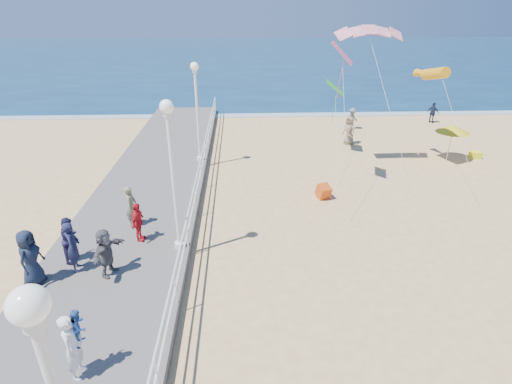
{
  "coord_description": "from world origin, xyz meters",
  "views": [
    {
      "loc": [
        -3.14,
        -12.34,
        8.31
      ],
      "look_at": [
        -2.5,
        2.0,
        1.6
      ],
      "focal_mm": 28.0,
      "sensor_mm": 36.0,
      "label": 1
    }
  ],
  "objects_px": {
    "woman_holding_toddler": "(73,347)",
    "spectator_3": "(138,222)",
    "box_kite": "(323,193)",
    "beach_umbrella": "(453,129)",
    "beach_walker_b": "(433,113)",
    "beach_chair_left": "(475,155)",
    "lamp_post_mid": "(172,162)",
    "beach_walker_c": "(349,130)",
    "spectator_6": "(131,206)",
    "spectator_0": "(73,247)",
    "beach_chair_right": "(453,133)",
    "toddler_held": "(79,327)",
    "spectator_5": "(106,252)",
    "lamp_post_far": "(197,102)",
    "spectator_7": "(71,239)",
    "beach_walker_a": "(352,119)",
    "spectator_4": "(30,258)"
  },
  "relations": [
    {
      "from": "lamp_post_mid",
      "to": "lamp_post_far",
      "type": "bearing_deg",
      "value": 90.0
    },
    {
      "from": "woman_holding_toddler",
      "to": "spectator_0",
      "type": "bearing_deg",
      "value": 21.89
    },
    {
      "from": "beach_chair_left",
      "to": "spectator_3",
      "type": "bearing_deg",
      "value": -152.94
    },
    {
      "from": "spectator_7",
      "to": "beach_chair_right",
      "type": "xyz_separation_m",
      "value": [
        20.78,
        14.78,
        -1.01
      ]
    },
    {
      "from": "lamp_post_mid",
      "to": "beach_chair_right",
      "type": "height_order",
      "value": "lamp_post_mid"
    },
    {
      "from": "woman_holding_toddler",
      "to": "beach_walker_a",
      "type": "bearing_deg",
      "value": -27.75
    },
    {
      "from": "spectator_4",
      "to": "beach_walker_c",
      "type": "xyz_separation_m",
      "value": [
        13.67,
        14.51,
        -0.4
      ]
    },
    {
      "from": "spectator_5",
      "to": "beach_umbrella",
      "type": "xyz_separation_m",
      "value": [
        16.6,
        10.93,
        0.69
      ]
    },
    {
      "from": "toddler_held",
      "to": "beach_umbrella",
      "type": "height_order",
      "value": "toddler_held"
    },
    {
      "from": "spectator_3",
      "to": "spectator_7",
      "type": "xyz_separation_m",
      "value": [
        -1.97,
        -1.15,
        0.05
      ]
    },
    {
      "from": "lamp_post_far",
      "to": "spectator_5",
      "type": "relative_size",
      "value": 3.26
    },
    {
      "from": "toddler_held",
      "to": "spectator_7",
      "type": "distance_m",
      "value": 5.1
    },
    {
      "from": "lamp_post_mid",
      "to": "woman_holding_toddler",
      "type": "relative_size",
      "value": 3.05
    },
    {
      "from": "lamp_post_mid",
      "to": "beach_chair_right",
      "type": "distance_m",
      "value": 22.61
    },
    {
      "from": "woman_holding_toddler",
      "to": "beach_walker_b",
      "type": "distance_m",
      "value": 29.89
    },
    {
      "from": "spectator_6",
      "to": "beach_chair_left",
      "type": "xyz_separation_m",
      "value": [
        18.44,
        7.98,
        -1.03
      ]
    },
    {
      "from": "beach_chair_left",
      "to": "beach_walker_a",
      "type": "bearing_deg",
      "value": 132.3
    },
    {
      "from": "spectator_3",
      "to": "beach_walker_a",
      "type": "height_order",
      "value": "spectator_3"
    },
    {
      "from": "spectator_3",
      "to": "beach_walker_c",
      "type": "relative_size",
      "value": 0.82
    },
    {
      "from": "spectator_4",
      "to": "beach_chair_left",
      "type": "relative_size",
      "value": 3.36
    },
    {
      "from": "lamp_post_mid",
      "to": "spectator_4",
      "type": "height_order",
      "value": "lamp_post_mid"
    },
    {
      "from": "lamp_post_far",
      "to": "beach_chair_left",
      "type": "bearing_deg",
      "value": 2.41
    },
    {
      "from": "beach_chair_right",
      "to": "toddler_held",
      "type": "bearing_deg",
      "value": -134.0
    },
    {
      "from": "lamp_post_mid",
      "to": "spectator_6",
      "type": "bearing_deg",
      "value": 140.02
    },
    {
      "from": "lamp_post_mid",
      "to": "box_kite",
      "type": "xyz_separation_m",
      "value": [
        6.16,
        4.56,
        -3.36
      ]
    },
    {
      "from": "woman_holding_toddler",
      "to": "spectator_3",
      "type": "xyz_separation_m",
      "value": [
        0.12,
        5.97,
        -0.11
      ]
    },
    {
      "from": "beach_walker_a",
      "to": "lamp_post_far",
      "type": "bearing_deg",
      "value": 177.22
    },
    {
      "from": "lamp_post_far",
      "to": "beach_walker_a",
      "type": "xyz_separation_m",
      "value": [
        10.55,
        7.12,
        -2.86
      ]
    },
    {
      "from": "woman_holding_toddler",
      "to": "spectator_6",
      "type": "xyz_separation_m",
      "value": [
        -0.39,
        7.14,
        -0.04
      ]
    },
    {
      "from": "woman_holding_toddler",
      "to": "beach_chair_left",
      "type": "height_order",
      "value": "woman_holding_toddler"
    },
    {
      "from": "toddler_held",
      "to": "spectator_4",
      "type": "xyz_separation_m",
      "value": [
        -2.75,
        3.44,
        -0.4
      ]
    },
    {
      "from": "spectator_5",
      "to": "spectator_0",
      "type": "bearing_deg",
      "value": 94.64
    },
    {
      "from": "lamp_post_far",
      "to": "toddler_held",
      "type": "height_order",
      "value": "lamp_post_far"
    },
    {
      "from": "spectator_4",
      "to": "spectator_0",
      "type": "bearing_deg",
      "value": -48.94
    },
    {
      "from": "spectator_4",
      "to": "beach_walker_b",
      "type": "distance_m",
      "value": 29.08
    },
    {
      "from": "woman_holding_toddler",
      "to": "spectator_7",
      "type": "bearing_deg",
      "value": 22.76
    },
    {
      "from": "toddler_held",
      "to": "beach_umbrella",
      "type": "xyz_separation_m",
      "value": [
        16.03,
        14.72,
        0.19
      ]
    },
    {
      "from": "lamp_post_mid",
      "to": "beach_walker_c",
      "type": "height_order",
      "value": "lamp_post_mid"
    },
    {
      "from": "woman_holding_toddler",
      "to": "beach_umbrella",
      "type": "bearing_deg",
      "value": -45.64
    },
    {
      "from": "toddler_held",
      "to": "spectator_5",
      "type": "bearing_deg",
      "value": 10.35
    },
    {
      "from": "beach_chair_left",
      "to": "beach_chair_right",
      "type": "bearing_deg",
      "value": 78.86
    },
    {
      "from": "spectator_5",
      "to": "beach_chair_left",
      "type": "relative_size",
      "value": 2.96
    },
    {
      "from": "beach_walker_b",
      "to": "beach_chair_left",
      "type": "bearing_deg",
      "value": 132.77
    },
    {
      "from": "lamp_post_mid",
      "to": "beach_walker_b",
      "type": "bearing_deg",
      "value": 45.6
    },
    {
      "from": "toddler_held",
      "to": "box_kite",
      "type": "relative_size",
      "value": 1.57
    },
    {
      "from": "box_kite",
      "to": "beach_umbrella",
      "type": "xyz_separation_m",
      "value": [
        8.37,
        4.88,
        1.61
      ]
    },
    {
      "from": "spectator_4",
      "to": "beach_umbrella",
      "type": "bearing_deg",
      "value": -49.71
    },
    {
      "from": "lamp_post_mid",
      "to": "spectator_7",
      "type": "relative_size",
      "value": 3.3
    },
    {
      "from": "lamp_post_mid",
      "to": "spectator_3",
      "type": "relative_size",
      "value": 3.51
    },
    {
      "from": "spectator_3",
      "to": "spectator_7",
      "type": "height_order",
      "value": "spectator_7"
    }
  ]
}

